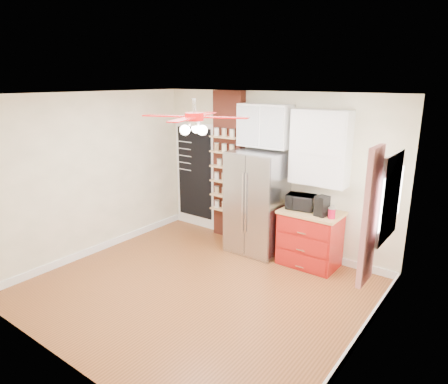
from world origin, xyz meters
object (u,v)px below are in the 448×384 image
Objects in this scene: canister_left at (332,214)px; pantry_jar_oats at (219,163)px; red_cabinet at (310,238)px; ceiling_fan at (194,117)px; coffee_maker at (322,206)px; toaster_oven at (301,202)px; fridge at (257,203)px.

pantry_jar_oats reaches higher than canister_left.
red_cabinet is 2.75m from ceiling_fan.
pantry_jar_oats reaches higher than red_cabinet.
ceiling_fan is (-0.92, -1.68, 1.97)m from red_cabinet.
ceiling_fan reaches higher than canister_left.
toaster_oven is at bearing 176.88° from coffee_maker.
coffee_maker is at bearing -4.80° from pantry_jar_oats.
ceiling_fan is at bearing -61.77° from pantry_jar_oats.
toaster_oven is (0.78, 0.05, 0.15)m from fridge.
pantry_jar_oats is at bearing 172.19° from fridge.
toaster_oven is 1.41× the size of coffee_maker.
canister_left is at bearing -4.94° from pantry_jar_oats.
red_cabinet is 0.64m from coffee_maker.
fridge is at bearing 173.28° from toaster_oven.
fridge is 1.35m from canister_left.
fridge reaches higher than red_cabinet.
canister_left reaches higher than red_cabinet.
coffee_maker reaches higher than red_cabinet.
pantry_jar_oats reaches higher than toaster_oven.
red_cabinet is 0.67× the size of ceiling_fan.
coffee_maker is 2.09× the size of canister_left.
ceiling_fan is at bearing -114.13° from coffee_maker.
toaster_oven reaches higher than red_cabinet.
ceiling_fan is at bearing -118.71° from red_cabinet.
pantry_jar_oats is (-0.94, 1.75, -0.99)m from ceiling_fan.
red_cabinet is 7.71× the size of pantry_jar_oats.
red_cabinet is 0.65m from canister_left.
ceiling_fan is at bearing -88.24° from fridge.
fridge is 5.69× the size of coffee_maker.
fridge is 0.79m from toaster_oven.
ceiling_fan is 2.22m from pantry_jar_oats.
red_cabinet is 0.60m from toaster_oven.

